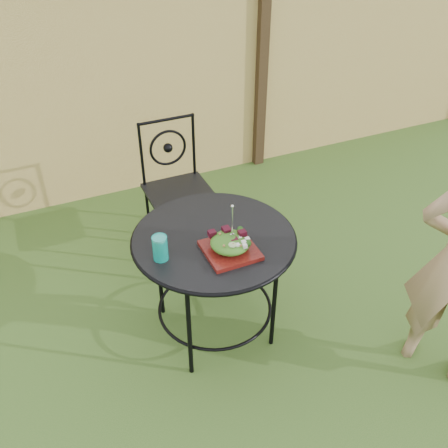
# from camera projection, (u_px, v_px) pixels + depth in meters

# --- Properties ---
(ground) EXTENTS (60.00, 60.00, 0.00)m
(ground) POSITION_uv_depth(u_px,v_px,m) (227.00, 368.00, 2.92)
(ground) COLOR #244817
(ground) RESTS_ON ground
(fence) EXTENTS (8.00, 0.12, 1.90)m
(fence) POSITION_uv_depth(u_px,v_px,m) (115.00, 87.00, 3.98)
(fence) COLOR #EDD175
(fence) RESTS_ON ground
(patio_table) EXTENTS (0.92, 0.92, 0.72)m
(patio_table) POSITION_uv_depth(u_px,v_px,m) (214.00, 256.00, 2.84)
(patio_table) COLOR black
(patio_table) RESTS_ON ground
(patio_chair) EXTENTS (0.46, 0.46, 0.95)m
(patio_chair) POSITION_uv_depth(u_px,v_px,m) (177.00, 183.00, 3.63)
(patio_chair) COLOR black
(patio_chair) RESTS_ON ground
(salad_plate) EXTENTS (0.27, 0.27, 0.02)m
(salad_plate) POSITION_uv_depth(u_px,v_px,m) (230.00, 250.00, 2.64)
(salad_plate) COLOR #40090A
(salad_plate) RESTS_ON patio_table
(salad) EXTENTS (0.21, 0.21, 0.08)m
(salad) POSITION_uv_depth(u_px,v_px,m) (230.00, 243.00, 2.61)
(salad) COLOR #235614
(salad) RESTS_ON salad_plate
(fork) EXTENTS (0.01, 0.01, 0.18)m
(fork) POSITION_uv_depth(u_px,v_px,m) (232.00, 222.00, 2.53)
(fork) COLOR silver
(fork) RESTS_ON salad
(drinking_glass) EXTENTS (0.08, 0.08, 0.14)m
(drinking_glass) POSITION_uv_depth(u_px,v_px,m) (160.00, 248.00, 2.56)
(drinking_glass) COLOR #0C9686
(drinking_glass) RESTS_ON patio_table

